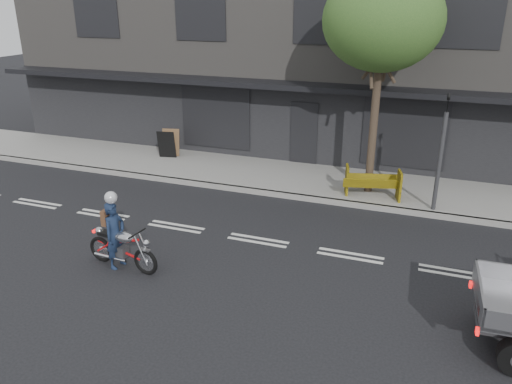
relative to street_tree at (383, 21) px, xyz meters
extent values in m
plane|color=black|center=(-2.20, -4.20, -5.28)|extent=(80.00, 80.00, 0.00)
cube|color=gray|center=(-2.20, 0.50, -5.20)|extent=(32.00, 3.20, 0.15)
cube|color=gray|center=(-2.20, -1.10, -5.20)|extent=(32.00, 0.20, 0.15)
cube|color=slate|center=(-2.20, 7.10, -1.28)|extent=(26.00, 10.00, 8.00)
cylinder|color=#382B21|center=(0.00, 0.00, -3.28)|extent=(0.24, 0.24, 4.00)
ellipsoid|color=#254D1C|center=(0.00, 0.00, 0.02)|extent=(3.40, 3.40, 2.89)
cylinder|color=#2D2D30|center=(2.00, -0.85, -3.78)|extent=(0.12, 0.12, 3.00)
imported|color=black|center=(2.00, -0.85, -2.03)|extent=(0.08, 0.10, 0.50)
torus|color=black|center=(-5.35, -6.49, -4.97)|extent=(0.65, 0.17, 0.65)
torus|color=black|center=(-4.03, -6.65, -4.97)|extent=(0.65, 0.17, 0.65)
cube|color=#2D2D30|center=(-4.74, -6.56, -4.87)|extent=(0.35, 0.26, 0.27)
ellipsoid|color=#ABACB0|center=(-4.59, -6.58, -4.48)|extent=(0.55, 0.36, 0.26)
cube|color=black|center=(-5.05, -6.52, -4.50)|extent=(0.54, 0.28, 0.08)
cylinder|color=black|center=(-4.20, -6.62, -4.29)|extent=(0.10, 0.57, 0.04)
imported|color=#16233E|center=(-4.84, -6.57, -4.47)|extent=(0.45, 0.63, 1.61)
cylinder|color=black|center=(3.47, -5.82, -4.94)|extent=(0.69, 0.28, 0.68)
camera|label=1|loc=(1.73, -15.12, 0.62)|focal=35.00mm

